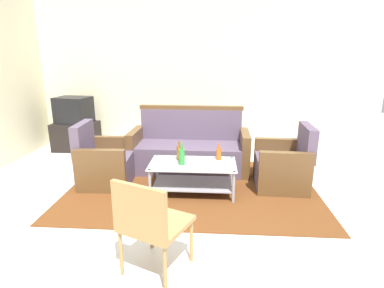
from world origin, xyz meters
name	(u,v)px	position (x,y,z in m)	size (l,w,h in m)	color
ground_plane	(199,223)	(0.00, 0.00, 0.00)	(14.00, 14.00, 0.00)	silver
wall_back	(207,74)	(0.00, 3.06, 1.40)	(6.52, 0.12, 2.80)	beige
rug	(192,188)	(-0.14, 0.91, 0.01)	(3.28, 2.23, 0.01)	brown
couch	(190,150)	(-0.23, 1.63, 0.32)	(1.81, 0.77, 0.96)	#5B4C60
armchair_left	(105,164)	(-1.36, 1.00, 0.29)	(0.73, 0.79, 0.85)	#5B4C60
armchair_right	(283,166)	(1.09, 1.05, 0.29)	(0.73, 0.79, 0.85)	#5B4C60
coffee_table	(193,173)	(-0.12, 0.76, 0.27)	(1.10, 0.60, 0.40)	silver
bottle_green	(182,156)	(-0.26, 0.70, 0.52)	(0.08, 0.08, 0.28)	#2D8C38
bottle_orange	(219,154)	(0.21, 0.92, 0.49)	(0.07, 0.07, 0.22)	#D85919
bottle_brown	(179,153)	(-0.31, 0.88, 0.51)	(0.07, 0.07, 0.26)	brown
cup	(173,164)	(-0.36, 0.58, 0.46)	(0.08, 0.08, 0.10)	silver
tv_stand	(76,136)	(-2.45, 2.55, 0.26)	(0.80, 0.50, 0.52)	black
television	(74,110)	(-2.45, 2.55, 0.76)	(0.67, 0.54, 0.48)	black
wicker_chair	(150,220)	(-0.35, -0.84, 0.49)	(0.63, 0.63, 0.84)	#AD844C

